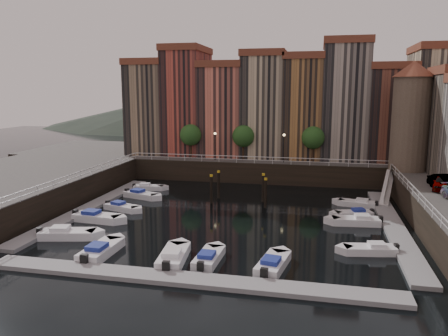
% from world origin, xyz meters
% --- Properties ---
extents(ground, '(200.00, 200.00, 0.00)m').
position_xyz_m(ground, '(0.00, 0.00, 0.00)').
color(ground, black).
rests_on(ground, ground).
extents(quay_far, '(80.00, 20.00, 3.00)m').
position_xyz_m(quay_far, '(0.00, 26.00, 1.50)').
color(quay_far, black).
rests_on(quay_far, ground).
extents(dock_left, '(2.00, 28.00, 0.35)m').
position_xyz_m(dock_left, '(-16.20, -1.00, 0.17)').
color(dock_left, gray).
rests_on(dock_left, ground).
extents(dock_right, '(2.00, 28.00, 0.35)m').
position_xyz_m(dock_right, '(16.20, -1.00, 0.17)').
color(dock_right, gray).
rests_on(dock_right, ground).
extents(dock_near, '(30.00, 2.00, 0.35)m').
position_xyz_m(dock_near, '(0.00, -17.00, 0.17)').
color(dock_near, gray).
rests_on(dock_near, ground).
extents(mountains, '(145.00, 100.00, 18.00)m').
position_xyz_m(mountains, '(1.72, 110.00, 7.92)').
color(mountains, '#2D382D').
rests_on(mountains, ground).
extents(far_terrace, '(48.70, 10.30, 17.50)m').
position_xyz_m(far_terrace, '(3.31, 23.50, 10.95)').
color(far_terrace, '#8B7358').
rests_on(far_terrace, quay_far).
extents(corner_tower, '(5.20, 5.20, 13.80)m').
position_xyz_m(corner_tower, '(20.00, 14.50, 10.19)').
color(corner_tower, '#6B5B4C').
rests_on(corner_tower, quay_right).
extents(promenade_trees, '(21.20, 3.20, 5.20)m').
position_xyz_m(promenade_trees, '(-1.33, 18.20, 6.58)').
color(promenade_trees, black).
rests_on(promenade_trees, quay_far).
extents(street_lamps, '(10.36, 0.36, 4.18)m').
position_xyz_m(street_lamps, '(-1.00, 17.20, 5.90)').
color(street_lamps, black).
rests_on(street_lamps, quay_far).
extents(railings, '(36.08, 34.04, 0.52)m').
position_xyz_m(railings, '(0.00, 4.88, 3.79)').
color(railings, white).
rests_on(railings, ground).
extents(gangway, '(2.78, 8.32, 3.73)m').
position_xyz_m(gangway, '(17.10, 10.00, 1.92)').
color(gangway, white).
rests_on(gangway, ground).
extents(mooring_pilings, '(6.83, 3.60, 3.78)m').
position_xyz_m(mooring_pilings, '(-0.20, 5.25, 1.65)').
color(mooring_pilings, black).
rests_on(mooring_pilings, ground).
extents(boat_left_0, '(5.31, 2.93, 1.19)m').
position_xyz_m(boat_left_0, '(-13.20, -10.55, 0.40)').
color(boat_left_0, white).
rests_on(boat_left_0, ground).
extents(boat_left_1, '(5.32, 2.30, 1.20)m').
position_xyz_m(boat_left_1, '(-13.14, -5.23, 0.41)').
color(boat_left_1, white).
rests_on(boat_left_1, ground).
extents(boat_left_2, '(4.51, 2.76, 1.01)m').
position_xyz_m(boat_left_2, '(-12.47, -0.78, 0.34)').
color(boat_left_2, white).
rests_on(boat_left_2, ground).
extents(boat_left_3, '(4.96, 3.04, 1.11)m').
position_xyz_m(boat_left_3, '(-12.61, 5.02, 0.38)').
color(boat_left_3, white).
rests_on(boat_left_3, ground).
extents(boat_left_4, '(4.26, 2.04, 0.96)m').
position_xyz_m(boat_left_4, '(-13.44, 9.45, 0.32)').
color(boat_left_4, white).
rests_on(boat_left_4, ground).
extents(boat_right_1, '(4.49, 2.30, 1.01)m').
position_xyz_m(boat_right_1, '(13.31, -8.64, 0.34)').
color(boat_right_1, white).
rests_on(boat_right_1, ground).
extents(boat_right_2, '(4.96, 2.25, 1.12)m').
position_xyz_m(boat_right_2, '(12.83, -0.73, 0.38)').
color(boat_right_2, white).
rests_on(boat_right_2, ground).
extents(boat_right_3, '(4.22, 2.59, 0.95)m').
position_xyz_m(boat_right_3, '(12.77, 2.11, 0.32)').
color(boat_right_3, white).
rests_on(boat_right_3, ground).
extents(boat_right_4, '(4.50, 2.45, 1.01)m').
position_xyz_m(boat_right_4, '(13.47, 6.51, 0.34)').
color(boat_right_4, white).
rests_on(boat_right_4, ground).
extents(boat_near_0, '(1.97, 5.24, 1.20)m').
position_xyz_m(boat_near_0, '(-8.16, -13.72, 0.40)').
color(boat_near_0, white).
rests_on(boat_near_0, ground).
extents(boat_near_1, '(2.45, 5.30, 1.19)m').
position_xyz_m(boat_near_1, '(-1.96, -13.73, 0.40)').
color(boat_near_1, white).
rests_on(boat_near_1, ground).
extents(boat_near_2, '(1.77, 4.58, 1.05)m').
position_xyz_m(boat_near_2, '(0.75, -13.26, 0.35)').
color(boat_near_2, white).
rests_on(boat_near_2, ground).
extents(boat_near_3, '(2.47, 4.96, 1.11)m').
position_xyz_m(boat_near_3, '(5.77, -13.47, 0.38)').
color(boat_near_3, white).
rests_on(boat_near_3, ground).
extents(car_a, '(3.02, 4.81, 1.53)m').
position_xyz_m(car_a, '(21.43, 3.15, 3.76)').
color(car_a, gray).
rests_on(car_a, quay_right).
extents(car_b, '(3.16, 5.04, 1.57)m').
position_xyz_m(car_b, '(21.83, 3.09, 3.78)').
color(car_b, gray).
rests_on(car_b, quay_right).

